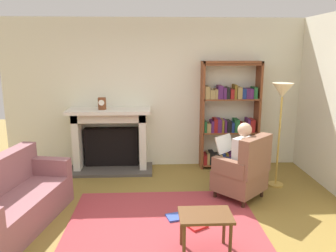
% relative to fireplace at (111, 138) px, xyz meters
% --- Properties ---
extents(ground, '(14.00, 14.00, 0.00)m').
position_rel_fireplace_xyz_m(ground, '(0.89, -2.30, -0.60)').
color(ground, olive).
extents(back_wall, '(5.60, 0.10, 2.70)m').
position_rel_fireplace_xyz_m(back_wall, '(0.89, 0.25, 0.75)').
color(back_wall, silver).
rests_on(back_wall, ground).
extents(area_rug, '(2.40, 1.80, 0.01)m').
position_rel_fireplace_xyz_m(area_rug, '(0.89, -2.00, -0.59)').
color(area_rug, '#9D353B').
rests_on(area_rug, ground).
extents(fireplace, '(1.48, 0.64, 1.13)m').
position_rel_fireplace_xyz_m(fireplace, '(0.00, 0.00, 0.00)').
color(fireplace, '#4C4742').
rests_on(fireplace, ground).
extents(mantel_clock, '(0.14, 0.14, 0.21)m').
position_rel_fireplace_xyz_m(mantel_clock, '(-0.11, -0.10, 0.64)').
color(mantel_clock, brown).
rests_on(mantel_clock, fireplace).
extents(bookshelf, '(1.05, 0.32, 1.95)m').
position_rel_fireplace_xyz_m(bookshelf, '(2.16, 0.03, 0.33)').
color(bookshelf, brown).
rests_on(bookshelf, ground).
extents(armchair_reading, '(0.89, 0.89, 0.97)m').
position_rel_fireplace_xyz_m(armchair_reading, '(2.07, -1.36, -0.17)').
color(armchair_reading, '#331E14').
rests_on(armchair_reading, ground).
extents(seated_reader, '(0.58, 0.59, 1.14)m').
position_rel_fireplace_xyz_m(seated_reader, '(1.99, -1.27, 0.03)').
color(seated_reader, silver).
rests_on(seated_reader, ground).
extents(sofa_floral, '(1.03, 1.81, 0.85)m').
position_rel_fireplace_xyz_m(sofa_floral, '(-0.97, -2.02, -0.28)').
color(sofa_floral, '#8F5A60').
rests_on(sofa_floral, ground).
extents(side_table, '(0.56, 0.39, 0.46)m').
position_rel_fireplace_xyz_m(side_table, '(1.31, -2.68, -0.21)').
color(side_table, brown).
rests_on(side_table, ground).
extents(scattered_books, '(0.52, 0.52, 0.03)m').
position_rel_fireplace_xyz_m(scattered_books, '(1.17, -2.02, -0.57)').
color(scattered_books, '#334CA5').
rests_on(scattered_books, area_rug).
extents(floor_lamp, '(0.32, 0.32, 1.65)m').
position_rel_fireplace_xyz_m(floor_lamp, '(2.74, -0.90, 0.80)').
color(floor_lamp, '#B7933F').
rests_on(floor_lamp, ground).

